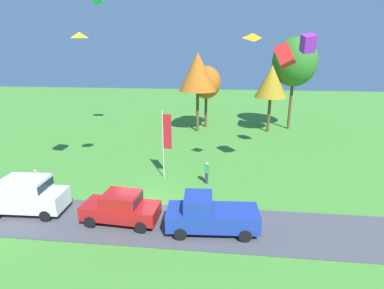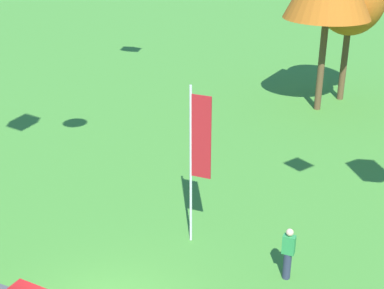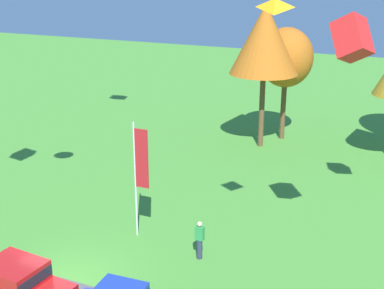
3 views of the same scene
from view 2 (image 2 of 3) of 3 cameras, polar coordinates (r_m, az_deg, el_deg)
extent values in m
cylinder|color=#2D334C|center=(16.47, 10.09, -12.59)|extent=(0.24, 0.24, 0.88)
cube|color=#2D8E47|center=(16.04, 10.29, -10.46)|extent=(0.36, 0.22, 0.60)
sphere|color=beige|center=(15.81, 10.40, -9.20)|extent=(0.22, 0.22, 0.22)
cylinder|color=brown|center=(29.59, 13.63, 8.24)|extent=(0.36, 0.36, 4.97)
cylinder|color=brown|center=(31.72, 15.88, 8.21)|extent=(0.36, 0.36, 4.09)
cylinder|color=silver|center=(16.76, -0.13, -2.46)|extent=(0.08, 0.08, 5.39)
cube|color=red|center=(16.18, 1.00, 0.75)|extent=(0.64, 0.04, 2.69)
camera|label=1|loc=(7.81, -142.96, -22.77)|focal=28.00mm
camera|label=3|loc=(7.54, 157.58, -9.24)|focal=50.00mm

